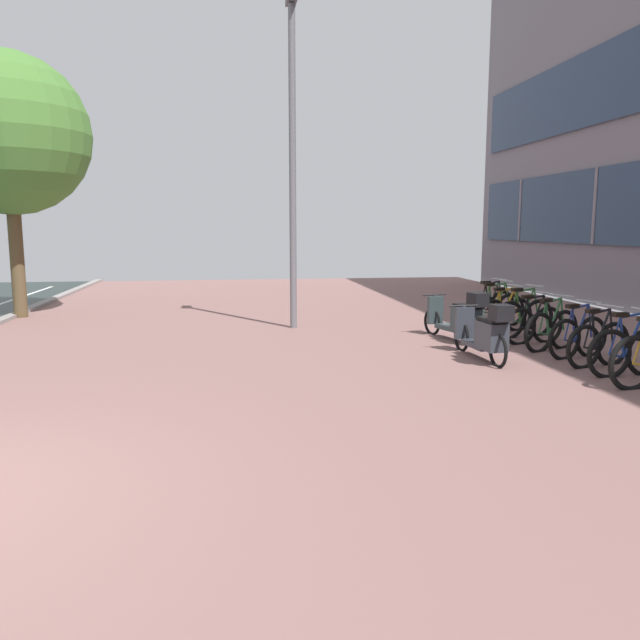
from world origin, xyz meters
The scene contains 14 objects.
ground centered at (1.43, 0.00, -0.02)m, with size 21.00×40.00×0.13m.
bicycle_rack_01 centered at (8.07, 2.98, 0.34)m, with size 1.34×0.48×0.98m.
bicycle_rack_02 centered at (8.02, 3.61, 0.33)m, with size 1.25×0.49×0.95m.
bicycle_rack_03 centered at (8.06, 4.24, 0.33)m, with size 1.23×0.50×0.94m.
bicycle_rack_04 centered at (7.95, 4.87, 0.34)m, with size 1.25×0.59×0.97m.
bicycle_rack_05 centered at (7.96, 5.50, 0.33)m, with size 1.28×0.47×0.95m.
bicycle_rack_06 centered at (8.07, 6.13, 0.36)m, with size 1.40×0.52×1.02m.
bicycle_rack_07 centered at (8.00, 6.76, 0.34)m, with size 1.31×0.51×0.96m.
bicycle_rack_08 centered at (8.08, 7.39, 0.35)m, with size 1.40×0.48×1.00m.
bicycle_rack_09 centered at (8.25, 8.02, 0.34)m, with size 1.30×0.52×0.98m.
scooter_near centered at (6.70, 5.82, 0.44)m, with size 0.77×1.83×0.97m.
scooter_mid centered at (6.49, 4.20, 0.44)m, with size 0.52×1.80×0.97m.
lamp_post centered at (3.87, 7.84, 3.59)m, with size 0.20×0.52×6.52m.
street_tree centered at (-2.23, 10.27, 4.10)m, with size 3.57×3.57×5.89m.
Camera 1 is at (2.58, -4.80, 2.07)m, focal length 34.83 mm.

